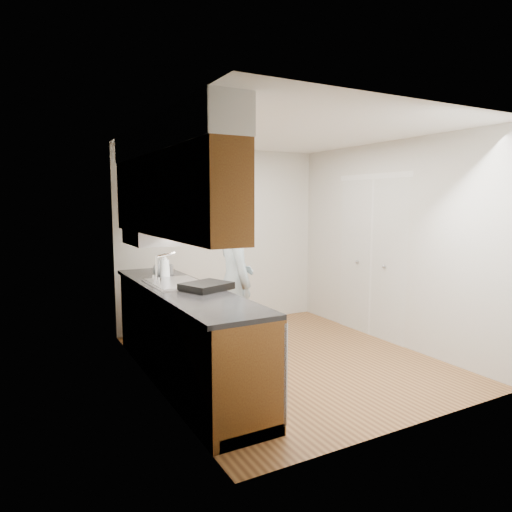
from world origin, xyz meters
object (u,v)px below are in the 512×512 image
at_px(soap_bottle_a, 165,265).
at_px(soap_bottle_c, 158,267).
at_px(soap_bottle_b, 160,266).
at_px(person, 234,270).
at_px(steel_can, 171,269).
at_px(dish_rack, 206,286).

relative_size(soap_bottle_a, soap_bottle_c, 1.64).
height_order(soap_bottle_a, soap_bottle_b, soap_bottle_a).
relative_size(person, steel_can, 17.12).
height_order(soap_bottle_a, soap_bottle_c, soap_bottle_a).
relative_size(soap_bottle_a, steel_can, 2.41).
bearing_deg(dish_rack, steel_can, 69.73).
bearing_deg(steel_can, soap_bottle_c, 166.86).
bearing_deg(soap_bottle_c, soap_bottle_a, -91.60).
relative_size(steel_can, dish_rack, 0.28).
relative_size(soap_bottle_b, steel_can, 1.52).
xyz_separation_m(soap_bottle_b, soap_bottle_c, (-0.05, -0.07, -0.00)).
relative_size(soap_bottle_c, dish_rack, 0.41).
height_order(person, soap_bottle_c, person).
bearing_deg(steel_can, person, -46.87).
relative_size(person, soap_bottle_b, 11.27).
distance_m(steel_can, dish_rack, 1.04).
xyz_separation_m(person, steel_can, (-0.53, 0.57, -0.02)).
bearing_deg(soap_bottle_b, steel_can, -48.32).
bearing_deg(soap_bottle_b, soap_bottle_a, -98.81).
bearing_deg(person, dish_rack, 140.61).
distance_m(person, soap_bottle_b, 0.91).
xyz_separation_m(soap_bottle_a, steel_can, (0.14, 0.24, -0.08)).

